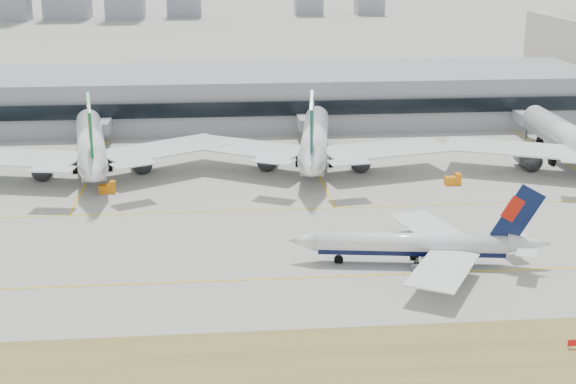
{
  "coord_description": "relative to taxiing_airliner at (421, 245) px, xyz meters",
  "views": [
    {
      "loc": [
        -5.0,
        -124.84,
        52.82
      ],
      "look_at": [
        8.19,
        18.0,
        7.5
      ],
      "focal_mm": 50.0,
      "sensor_mm": 36.0,
      "label": 1
    }
  ],
  "objects": [
    {
      "name": "widebody_china_air",
      "position": [
        51.94,
        57.74,
        2.69
      ],
      "size": [
        66.09,
        64.53,
        23.56
      ],
      "rotation": [
        0.0,
        0.0,
        1.54
      ],
      "color": "white",
      "rests_on": "ground"
    },
    {
      "name": "terminal",
      "position": [
        -28.9,
        116.13,
        3.93
      ],
      "size": [
        280.0,
        43.1,
        15.0
      ],
      "color": "gray",
      "rests_on": "ground"
    },
    {
      "name": "gse_c",
      "position": [
        19.13,
        45.14,
        -2.52
      ],
      "size": [
        3.55,
        2.0,
        2.6
      ],
      "color": "orange",
      "rests_on": "ground"
    },
    {
      "name": "widebody_eva",
      "position": [
        -63.21,
        62.56,
        2.78
      ],
      "size": [
        66.19,
        65.47,
        23.89
      ],
      "rotation": [
        0.0,
        0.0,
        1.73
      ],
      "color": "white",
      "rests_on": "ground"
    },
    {
      "name": "ground",
      "position": [
        -28.9,
        1.29,
        -3.57
      ],
      "size": [
        3000.0,
        3000.0,
        0.0
      ],
      "primitive_type": "plane",
      "color": "#A09D96",
      "rests_on": "ground"
    },
    {
      "name": "widebody_cathay",
      "position": [
        -10.35,
        62.42,
        2.68
      ],
      "size": [
        65.22,
        64.44,
        23.5
      ],
      "rotation": [
        0.0,
        0.0,
        1.42
      ],
      "color": "white",
      "rests_on": "ground"
    },
    {
      "name": "taxiing_airliner",
      "position": [
        0.0,
        0.0,
        0.0
      ],
      "size": [
        43.97,
        37.89,
        14.8
      ],
      "rotation": [
        0.0,
        0.0,
        2.99
      ],
      "color": "white",
      "rests_on": "ground"
    },
    {
      "name": "hold_sign_right",
      "position": [
        13.66,
        -30.71,
        -2.69
      ],
      "size": [
        2.2,
        0.15,
        1.35
      ],
      "color": "red",
      "rests_on": "ground"
    },
    {
      "name": "gse_b",
      "position": [
        -57.67,
        46.11,
        -2.52
      ],
      "size": [
        3.55,
        2.0,
        2.6
      ],
      "color": "orange",
      "rests_on": "ground"
    }
  ]
}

